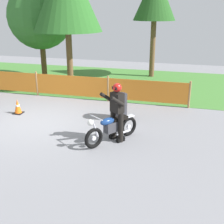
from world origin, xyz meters
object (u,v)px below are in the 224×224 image
Objects in this scene: rider_lead at (117,110)px; spare_drum at (119,107)px; motorcycle_lead at (112,128)px; traffic_cone at (18,107)px.

spare_drum is at bearing -133.02° from rider_lead.
spare_drum is (-0.35, 1.68, -0.48)m from rider_lead.
motorcycle_lead is at bearing 0.58° from rider_lead.
rider_lead is 3.19× the size of traffic_cone.
spare_drum is (3.65, 0.45, 0.18)m from traffic_cone.
rider_lead reaches higher than spare_drum.
motorcycle_lead is 0.52m from rider_lead.
rider_lead is 1.92× the size of spare_drum.
traffic_cone is at bearing -172.99° from spare_drum.
motorcycle_lead is 3.01× the size of traffic_cone.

